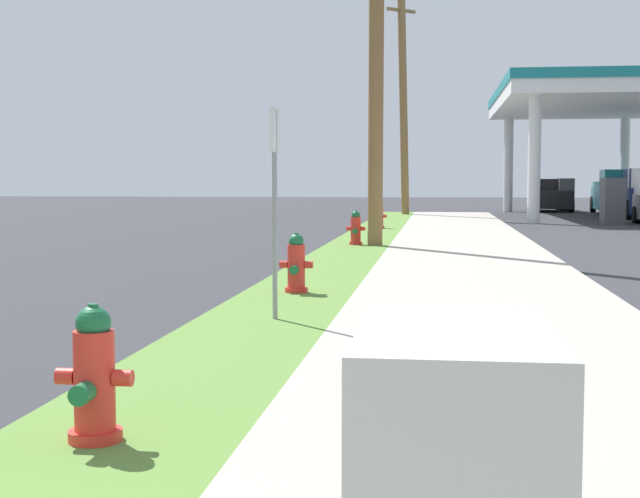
{
  "coord_description": "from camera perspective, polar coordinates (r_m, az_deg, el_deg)",
  "views": [
    {
      "loc": [
        2.44,
        0.15,
        1.52
      ],
      "look_at": [
        0.92,
        11.72,
        0.63
      ],
      "focal_mm": 50.6,
      "sensor_mm": 36.0,
      "label": 1
    }
  ],
  "objects": [
    {
      "name": "fire_hydrant_second",
      "position": [
        11.27,
        -1.51,
        -1.11
      ],
      "size": [
        0.42,
        0.38,
        0.74
      ],
      "color": "red",
      "rests_on": "grass_verge"
    },
    {
      "name": "fire_hydrant_third",
      "position": [
        19.62,
        2.27,
        1.23
      ],
      "size": [
        0.42,
        0.37,
        0.74
      ],
      "color": "red",
      "rests_on": "grass_verge"
    },
    {
      "name": "truck_teal_at_far_bay",
      "position": [
        42.05,
        18.49,
        3.33
      ],
      "size": [
        2.43,
        5.51,
        1.97
      ],
      "color": "#197075",
      "rests_on": "ground"
    },
    {
      "name": "fire_hydrant_nearest",
      "position": [
        5.03,
        -14.1,
        -8.13
      ],
      "size": [
        0.42,
        0.37,
        0.74
      ],
      "color": "red",
      "rests_on": "grass_verge"
    },
    {
      "name": "utility_pole_midground",
      "position": [
        19.5,
        3.59,
        15.18
      ],
      "size": [
        0.4,
        1.4,
        9.95
      ],
      "color": "olive",
      "rests_on": "grass_verge"
    },
    {
      "name": "car_black_by_near_pump",
      "position": [
        45.46,
        14.38,
        3.24
      ],
      "size": [
        2.16,
        4.59,
        1.57
      ],
      "color": "black",
      "rests_on": "ground"
    },
    {
      "name": "street_sign_post",
      "position": [
        9.06,
        -2.89,
        5.08
      ],
      "size": [
        0.05,
        0.36,
        2.12
      ],
      "color": "gray",
      "rests_on": "grass_verge"
    },
    {
      "name": "utility_pole_background",
      "position": [
        37.38,
        5.29,
        9.14
      ],
      "size": [
        1.15,
        0.99,
        8.85
      ],
      "color": "olive",
      "rests_on": "grass_verge"
    },
    {
      "name": "fire_hydrant_fourth",
      "position": [
        26.39,
        3.78,
        2.04
      ],
      "size": [
        0.42,
        0.37,
        0.74
      ],
      "color": "red",
      "rests_on": "grass_verge"
    }
  ]
}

